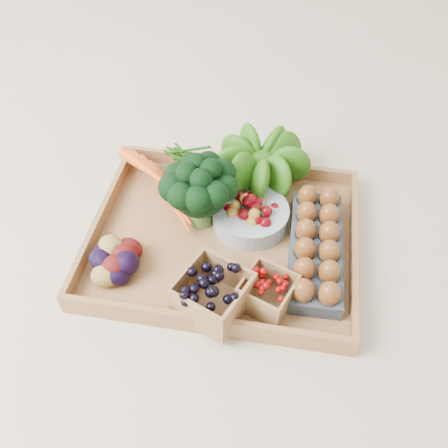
% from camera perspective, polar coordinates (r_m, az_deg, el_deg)
% --- Properties ---
extents(ground, '(4.00, 4.00, 0.00)m').
position_cam_1_polar(ground, '(1.07, -0.00, -2.16)').
color(ground, beige).
rests_on(ground, ground).
extents(tray, '(0.55, 0.45, 0.01)m').
position_cam_1_polar(tray, '(1.07, -0.00, -1.90)').
color(tray, '#986A3F').
rests_on(tray, ground).
extents(carrots, '(0.20, 0.14, 0.05)m').
position_cam_1_polar(carrots, '(1.14, -6.59, 3.96)').
color(carrots, '#EB531B').
rests_on(carrots, tray).
extents(lettuce, '(0.14, 0.14, 0.14)m').
position_cam_1_polar(lettuce, '(1.14, 4.23, 7.51)').
color(lettuce, '#0F4D0C').
rests_on(lettuce, tray).
extents(broccoli, '(0.16, 0.16, 0.12)m').
position_cam_1_polar(broccoli, '(1.05, -2.74, 2.53)').
color(broccoli, black).
rests_on(broccoli, tray).
extents(cherry_bowl, '(0.16, 0.16, 0.04)m').
position_cam_1_polar(cherry_bowl, '(1.08, 3.03, 0.93)').
color(cherry_bowl, '#8C9EA5').
rests_on(cherry_bowl, tray).
extents(egg_carton, '(0.11, 0.30, 0.03)m').
position_cam_1_polar(egg_carton, '(1.03, 10.38, -2.97)').
color(egg_carton, '#363E45').
rests_on(egg_carton, tray).
extents(potatoes, '(0.14, 0.14, 0.08)m').
position_cam_1_polar(potatoes, '(1.00, -12.68, -3.64)').
color(potatoes, '#420A0A').
rests_on(potatoes, tray).
extents(punnet_blackberry, '(0.16, 0.16, 0.08)m').
position_cam_1_polar(punnet_blackberry, '(0.92, -1.28, -8.02)').
color(punnet_blackberry, black).
rests_on(punnet_blackberry, tray).
extents(punnet_raspberry, '(0.12, 0.12, 0.06)m').
position_cam_1_polar(punnet_raspberry, '(0.94, 4.98, -7.74)').
color(punnet_raspberry, '#670504').
rests_on(punnet_raspberry, tray).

